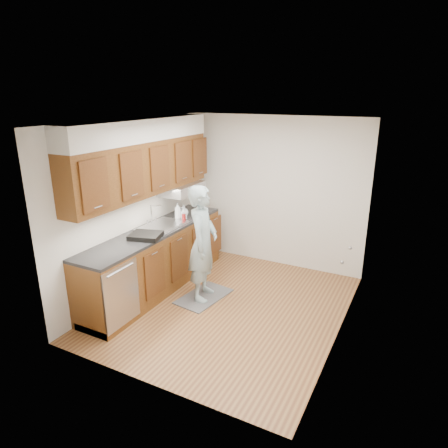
% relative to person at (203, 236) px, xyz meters
% --- Properties ---
extents(floor, '(3.50, 3.50, 0.00)m').
position_rel_person_xyz_m(floor, '(0.44, -0.08, -0.95)').
color(floor, olive).
rests_on(floor, ground).
extents(ceiling, '(3.50, 3.50, 0.00)m').
position_rel_person_xyz_m(ceiling, '(0.44, -0.08, 1.55)').
color(ceiling, white).
rests_on(ceiling, wall_left).
extents(wall_left, '(0.02, 3.50, 2.50)m').
position_rel_person_xyz_m(wall_left, '(-1.06, -0.08, 0.30)').
color(wall_left, silver).
rests_on(wall_left, floor).
extents(wall_right, '(0.02, 3.50, 2.50)m').
position_rel_person_xyz_m(wall_right, '(1.94, -0.08, 0.30)').
color(wall_right, silver).
rests_on(wall_right, floor).
extents(wall_back, '(3.00, 0.02, 2.50)m').
position_rel_person_xyz_m(wall_back, '(0.44, 1.67, 0.30)').
color(wall_back, silver).
rests_on(wall_back, floor).
extents(counter, '(0.64, 2.80, 1.30)m').
position_rel_person_xyz_m(counter, '(-0.76, -0.08, -0.46)').
color(counter, brown).
rests_on(counter, floor).
extents(upper_cabinets, '(0.47, 2.80, 1.21)m').
position_rel_person_xyz_m(upper_cabinets, '(-0.89, -0.04, 1.00)').
color(upper_cabinets, brown).
rests_on(upper_cabinets, wall_left).
extents(closet_door, '(0.02, 1.22, 2.05)m').
position_rel_person_xyz_m(closet_door, '(1.93, 0.22, 0.08)').
color(closet_door, silver).
rests_on(closet_door, wall_right).
extents(floor_mat, '(0.61, 0.90, 0.02)m').
position_rel_person_xyz_m(floor_mat, '(0.00, 0.00, -0.94)').
color(floor_mat, slate).
rests_on(floor_mat, floor).
extents(person, '(0.58, 0.74, 1.86)m').
position_rel_person_xyz_m(person, '(0.00, 0.00, 0.00)').
color(person, '#92ACB2').
rests_on(person, floor_mat).
extents(soap_bottle_a, '(0.11, 0.11, 0.27)m').
position_rel_person_xyz_m(soap_bottle_a, '(-0.75, 0.51, 0.13)').
color(soap_bottle_a, white).
rests_on(soap_bottle_a, counter).
extents(soap_bottle_b, '(0.12, 0.12, 0.19)m').
position_rel_person_xyz_m(soap_bottle_b, '(-0.68, 0.56, 0.09)').
color(soap_bottle_b, white).
rests_on(soap_bottle_b, counter).
extents(soap_bottle_c, '(0.18, 0.18, 0.18)m').
position_rel_person_xyz_m(soap_bottle_c, '(-0.75, 0.69, 0.08)').
color(soap_bottle_c, white).
rests_on(soap_bottle_c, counter).
extents(soda_can, '(0.08, 0.08, 0.11)m').
position_rel_person_xyz_m(soda_can, '(-0.62, 0.47, 0.05)').
color(soda_can, '#AC1D1D').
rests_on(soda_can, counter).
extents(steel_can, '(0.08, 0.08, 0.11)m').
position_rel_person_xyz_m(steel_can, '(-0.60, 0.73, 0.05)').
color(steel_can, '#A5A5AA').
rests_on(steel_can, counter).
extents(dish_rack, '(0.49, 0.45, 0.06)m').
position_rel_person_xyz_m(dish_rack, '(-0.66, -0.41, 0.02)').
color(dish_rack, black).
rests_on(dish_rack, counter).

